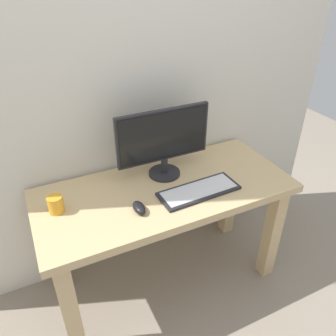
# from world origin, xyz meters

# --- Properties ---
(ground_plane) EXTENTS (6.00, 6.00, 0.00)m
(ground_plane) POSITION_xyz_m (0.00, 0.00, 0.00)
(ground_plane) COLOR gray
(wall_back) EXTENTS (2.60, 0.04, 3.00)m
(wall_back) POSITION_xyz_m (0.00, 0.34, 1.50)
(wall_back) COLOR silver
(wall_back) RESTS_ON ground_plane
(desk) EXTENTS (1.37, 0.60, 0.71)m
(desk) POSITION_xyz_m (0.00, 0.00, 0.58)
(desk) COLOR tan
(desk) RESTS_ON ground_plane
(monitor) EXTENTS (0.53, 0.18, 0.39)m
(monitor) POSITION_xyz_m (0.05, 0.13, 0.93)
(monitor) COLOR #232328
(monitor) RESTS_ON desk
(keyboard_primary) EXTENTS (0.43, 0.18, 0.02)m
(keyboard_primary) POSITION_xyz_m (0.14, -0.11, 0.72)
(keyboard_primary) COLOR #232328
(keyboard_primary) RESTS_ON desk
(mouse) EXTENTS (0.06, 0.10, 0.04)m
(mouse) POSITION_xyz_m (-0.20, -0.12, 0.74)
(mouse) COLOR black
(mouse) RESTS_ON desk
(coffee_mug) EXTENTS (0.07, 0.07, 0.09)m
(coffee_mug) POSITION_xyz_m (-0.55, 0.05, 0.76)
(coffee_mug) COLOR orange
(coffee_mug) RESTS_ON desk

